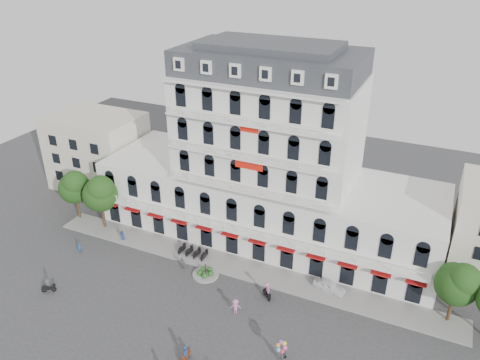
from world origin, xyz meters
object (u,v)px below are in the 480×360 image
object	(u,v)px
rider_west	(48,286)
rider_east	(186,354)
parked_car	(329,286)
balloon_vendor	(283,354)
rider_center	(267,290)

from	to	relation	value
rider_west	rider_east	world-z (taller)	rider_east
parked_car	rider_west	bearing A→B (deg)	126.99
parked_car	balloon_vendor	size ratio (longest dim) A/B	1.55
parked_car	rider_center	xyz separation A→B (m)	(-6.09, -4.19, 0.51)
parked_car	rider_center	world-z (taller)	rider_center
parked_car	rider_east	size ratio (longest dim) A/B	1.91
parked_car	balloon_vendor	world-z (taller)	balloon_vendor
parked_car	rider_east	world-z (taller)	rider_east
rider_west	balloon_vendor	bearing A→B (deg)	-28.66
rider_center	balloon_vendor	world-z (taller)	balloon_vendor
rider_center	rider_east	bearing A→B (deg)	-64.08
rider_east	balloon_vendor	world-z (taller)	balloon_vendor
parked_car	rider_west	size ratio (longest dim) A/B	1.95
balloon_vendor	parked_car	bearing A→B (deg)	84.07
rider_west	rider_east	size ratio (longest dim) A/B	0.98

